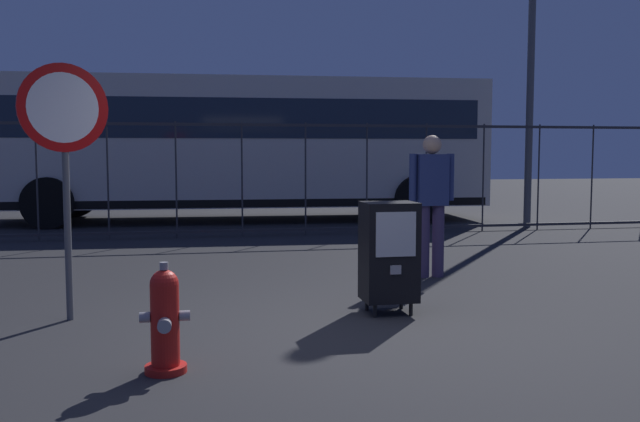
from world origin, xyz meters
name	(u,v)px	position (x,y,z in m)	size (l,w,h in m)	color
ground_plane	(312,335)	(0.00, 0.00, 0.00)	(60.00, 60.00, 0.00)	#262628
fire_hydrant	(165,321)	(-1.14, -0.74, 0.35)	(0.33, 0.32, 0.75)	red
newspaper_box_primary	(389,251)	(0.83, 0.62, 0.57)	(0.48, 0.42, 1.02)	black
stop_sign	(65,137)	(-2.00, 0.90, 1.60)	(0.71, 0.31, 2.23)	#4C4F54
pedestrian	(431,197)	(1.85, 2.30, 0.95)	(0.55, 0.22, 1.67)	#382D51
fence_barrier	(242,179)	(0.00, 6.69, 1.02)	(18.03, 0.04, 2.00)	#2D2D33
bus_near	(238,142)	(0.16, 9.69, 1.71)	(10.62, 3.22, 3.00)	beige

